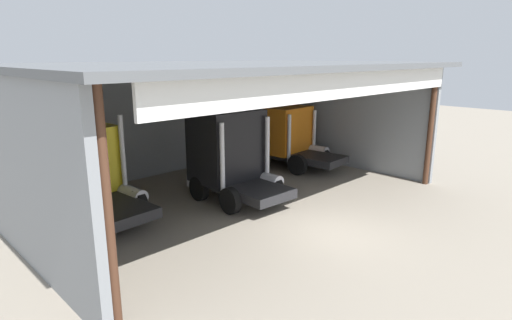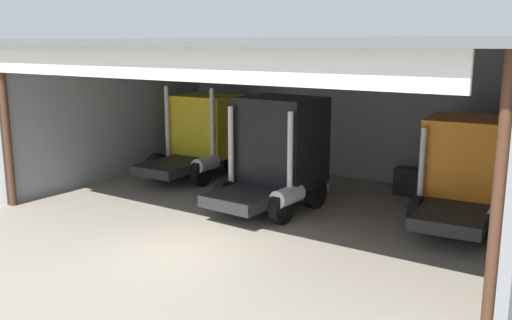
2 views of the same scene
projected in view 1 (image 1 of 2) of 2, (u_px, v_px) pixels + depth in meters
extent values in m
plane|color=gray|center=(331.00, 232.00, 14.06)|extent=(80.00, 80.00, 0.00)
cube|color=gray|center=(160.00, 121.00, 20.54)|extent=(15.73, 0.24, 5.31)
cube|color=gray|center=(16.00, 171.00, 11.61)|extent=(0.24, 10.33, 5.31)
cube|color=gray|center=(340.00, 116.00, 22.35)|extent=(0.24, 10.33, 5.31)
cube|color=slate|center=(234.00, 65.00, 16.07)|extent=(16.33, 11.02, 0.20)
cylinder|color=#4C2D1E|center=(107.00, 216.00, 8.32)|extent=(0.24, 0.24, 5.31)
cylinder|color=#4C2D1E|center=(431.00, 127.00, 18.72)|extent=(0.24, 0.24, 5.31)
cube|color=white|center=(346.00, 83.00, 12.67)|extent=(14.16, 0.12, 0.90)
cube|color=yellow|center=(79.00, 161.00, 15.26)|extent=(2.62, 2.18, 2.52)
cube|color=black|center=(64.00, 145.00, 15.82)|extent=(2.12, 0.20, 0.75)
cube|color=silver|center=(69.00, 190.00, 16.27)|extent=(2.38, 0.31, 0.44)
cube|color=#232326|center=(109.00, 207.00, 14.33)|extent=(2.09, 3.63, 0.36)
cylinder|color=silver|center=(62.00, 170.00, 13.67)|extent=(0.18, 0.18, 3.18)
cylinder|color=silver|center=(123.00, 158.00, 15.30)|extent=(0.18, 0.18, 3.18)
cylinder|color=silver|center=(133.00, 194.00, 15.31)|extent=(0.64, 1.23, 0.56)
cylinder|color=black|center=(48.00, 205.00, 15.09)|extent=(0.37, 1.07, 1.05)
cylinder|color=black|center=(104.00, 191.00, 16.68)|extent=(0.37, 1.07, 1.05)
cylinder|color=black|center=(79.00, 221.00, 13.58)|extent=(0.37, 1.07, 1.05)
cylinder|color=black|center=(137.00, 204.00, 15.17)|extent=(0.37, 1.07, 1.05)
cube|color=black|center=(227.00, 145.00, 17.07)|extent=(2.66, 2.23, 2.91)
cube|color=black|center=(211.00, 130.00, 17.72)|extent=(2.19, 0.16, 0.87)
cube|color=silver|center=(211.00, 176.00, 18.24)|extent=(2.45, 0.27, 0.44)
cube|color=#232326|center=(253.00, 190.00, 16.28)|extent=(2.06, 3.01, 0.36)
cylinder|color=silver|center=(222.00, 161.00, 15.51)|extent=(0.18, 0.18, 2.90)
cylinder|color=silver|center=(267.00, 152.00, 17.02)|extent=(0.18, 0.18, 2.90)
cylinder|color=silver|center=(269.00, 180.00, 17.22)|extent=(0.61, 1.22, 0.56)
cylinder|color=black|center=(199.00, 188.00, 17.04)|extent=(0.34, 1.02, 1.01)
cylinder|color=black|center=(241.00, 178.00, 18.53)|extent=(0.34, 1.02, 1.01)
cylinder|color=black|center=(230.00, 201.00, 15.58)|extent=(0.34, 1.02, 1.01)
cylinder|color=black|center=(274.00, 188.00, 17.06)|extent=(0.34, 1.02, 1.01)
cube|color=orange|center=(281.00, 129.00, 22.35)|extent=(2.69, 2.69, 2.41)
cube|color=black|center=(262.00, 119.00, 23.06)|extent=(2.13, 0.23, 0.72)
cube|color=silver|center=(262.00, 149.00, 23.50)|extent=(2.38, 0.34, 0.44)
cube|color=#232326|center=(310.00, 157.00, 21.45)|extent=(2.14, 3.63, 0.36)
cylinder|color=silver|center=(289.00, 139.00, 20.69)|extent=(0.18, 0.18, 2.46)
cylinder|color=silver|center=(314.00, 133.00, 22.35)|extent=(0.18, 0.18, 2.46)
cylinder|color=silver|center=(317.00, 151.00, 22.43)|extent=(0.65, 1.24, 0.56)
cylinder|color=black|center=(260.00, 157.00, 22.22)|extent=(0.38, 1.05, 1.03)
cylinder|color=black|center=(285.00, 150.00, 23.83)|extent=(0.38, 1.05, 1.03)
cylinder|color=black|center=(297.00, 165.00, 20.68)|extent=(0.38, 1.05, 1.03)
cylinder|color=black|center=(321.00, 157.00, 22.30)|extent=(0.38, 1.05, 1.03)
cylinder|color=gold|center=(115.00, 178.00, 18.69)|extent=(0.58, 0.58, 0.86)
cube|color=black|center=(227.00, 158.00, 22.18)|extent=(0.90, 0.60, 1.00)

